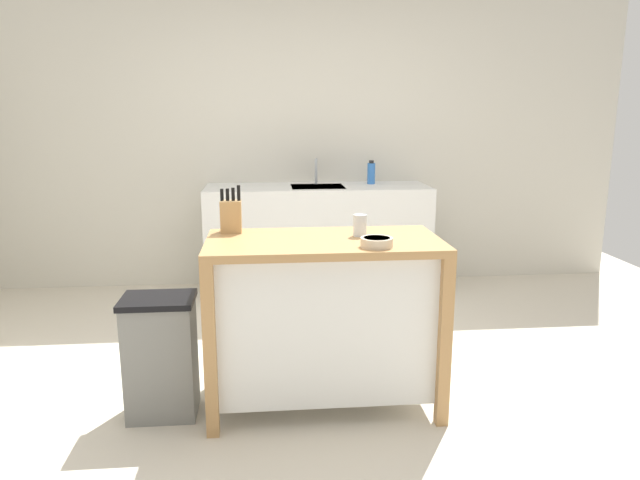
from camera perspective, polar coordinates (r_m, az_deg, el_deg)
ground_plane at (r=3.38m, az=-0.21°, el=-14.49°), size 6.87×6.87×0.00m
wall_back at (r=5.24m, az=-2.45°, el=9.92°), size 5.87×0.10×2.60m
kitchen_island at (r=3.07m, az=0.35°, el=-7.13°), size 1.19×0.62×0.90m
knife_block at (r=3.14m, az=-8.65°, el=2.37°), size 0.11×0.09×0.25m
bowl_ceramic_wide at (r=2.80m, az=5.54°, el=-0.19°), size 0.15×0.15×0.05m
drinking_cup at (r=3.03m, az=3.90°, el=1.43°), size 0.07×0.07×0.11m
trash_bin at (r=3.13m, az=-15.20°, el=-10.85°), size 0.36×0.28×0.63m
sink_counter at (r=5.01m, az=-0.25°, el=0.11°), size 1.87×0.60×0.91m
sink_faucet at (r=5.06m, az=-0.40°, el=6.70°), size 0.02×0.02×0.22m
bottle_dish_soap at (r=5.10m, az=5.00°, el=6.51°), size 0.07×0.07×0.20m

